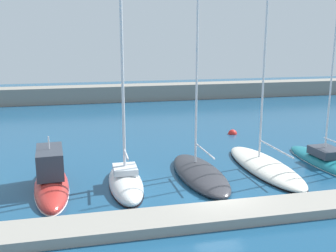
% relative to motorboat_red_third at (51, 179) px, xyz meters
% --- Properties ---
extents(ground_plane, '(120.00, 120.00, 0.00)m').
position_rel_motorboat_red_third_xyz_m(ground_plane, '(8.99, -3.98, -0.58)').
color(ground_plane, navy).
extents(dock_pier, '(43.81, 2.26, 0.50)m').
position_rel_motorboat_red_third_xyz_m(dock_pier, '(8.99, -6.10, -0.33)').
color(dock_pier, gray).
rests_on(dock_pier, ground_plane).
extents(breakwater_seawall, '(108.00, 3.24, 2.16)m').
position_rel_motorboat_red_third_xyz_m(breakwater_seawall, '(8.99, 31.85, 0.49)').
color(breakwater_seawall, gray).
rests_on(breakwater_seawall, ground_plane).
extents(motorboat_red_third, '(2.46, 7.71, 3.55)m').
position_rel_motorboat_red_third_xyz_m(motorboat_red_third, '(0.00, 0.00, 0.00)').
color(motorboat_red_third, '#B72D28').
rests_on(motorboat_red_third, ground_plane).
extents(sailboat_white_fourth, '(2.06, 6.48, 12.01)m').
position_rel_motorboat_red_third_xyz_m(sailboat_white_fourth, '(4.32, -0.73, -0.23)').
color(sailboat_white_fourth, white).
rests_on(sailboat_white_fourth, ground_plane).
extents(sailboat_charcoal_fifth, '(2.86, 8.20, 15.97)m').
position_rel_motorboat_red_third_xyz_m(sailboat_charcoal_fifth, '(9.14, -0.12, -0.28)').
color(sailboat_charcoal_fifth, '#2D2D33').
rests_on(sailboat_charcoal_fifth, ground_plane).
extents(sailboat_ivory_sixth, '(2.97, 9.63, 19.32)m').
position_rel_motorboat_red_third_xyz_m(sailboat_ivory_sixth, '(13.92, 0.45, -0.29)').
color(sailboat_ivory_sixth, silver).
rests_on(sailboat_ivory_sixth, ground_plane).
extents(sailboat_teal_seventh, '(2.79, 8.83, 17.64)m').
position_rel_motorboat_red_third_xyz_m(sailboat_teal_seventh, '(18.70, 0.27, -0.31)').
color(sailboat_teal_seventh, '#19707F').
rests_on(sailboat_teal_seventh, ground_plane).
extents(mooring_buoy_red, '(0.82, 0.82, 0.82)m').
position_rel_motorboat_red_third_xyz_m(mooring_buoy_red, '(15.55, 10.20, -0.58)').
color(mooring_buoy_red, red).
rests_on(mooring_buoy_red, ground_plane).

